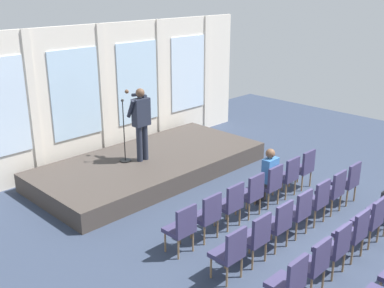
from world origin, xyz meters
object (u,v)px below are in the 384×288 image
at_px(chair_r0_c1, 208,214).
at_px(chair_r2_c0, 290,281).
at_px(chair_r0_c2, 231,203).
at_px(chair_r0_c3, 251,192).
at_px(mic_stand, 125,148).
at_px(chair_r2_c2, 335,246).
at_px(chair_r1_c3, 298,210).
at_px(chair_r1_c6, 349,180).
at_px(chair_r1_c5, 333,189).
at_px(audience_r0_c4, 268,174).
at_px(chair_r0_c4, 271,183).
at_px(chair_r1_c1, 256,236).
at_px(speaker, 141,119).
at_px(chair_r0_c0, 182,226).
at_px(chair_r0_c5, 288,174).
at_px(chair_r0_c6, 304,166).
at_px(chair_r2_c4, 371,218).
at_px(chair_r1_c4, 317,199).
at_px(chair_r1_c2, 278,222).
at_px(chair_r2_c1, 314,262).
at_px(chair_r1_c0, 230,251).
at_px(chair_r2_c3, 354,231).

xyz_separation_m(chair_r0_c1, chair_r2_c0, (-0.66, -2.22, 0.00)).
xyz_separation_m(chair_r0_c2, chair_r0_c3, (0.66, 0.00, 0.00)).
relative_size(mic_stand, chair_r2_c2, 1.65).
distance_m(chair_r0_c1, chair_r1_c3, 1.72).
bearing_deg(chair_r1_c6, chair_r1_c5, 180.00).
height_order(chair_r0_c2, audience_r0_c4, audience_r0_c4).
distance_m(chair_r0_c3, chair_r0_c4, 0.66).
bearing_deg(chair_r1_c1, chair_r0_c2, 59.36).
bearing_deg(speaker, chair_r2_c0, -107.62).
xyz_separation_m(chair_r1_c1, chair_r2_c2, (0.66, -1.11, 0.00)).
distance_m(chair_r0_c0, chair_r0_c5, 3.28).
height_order(mic_stand, chair_r0_c3, mic_stand).
bearing_deg(chair_r0_c0, chair_r0_c6, 0.00).
relative_size(chair_r0_c5, chair_r1_c1, 1.00).
relative_size(chair_r0_c2, chair_r2_c4, 1.00).
bearing_deg(chair_r1_c4, chair_r0_c0, 157.12).
height_order(chair_r0_c3, chair_r0_c4, same).
bearing_deg(speaker, chair_r0_c3, -85.33).
distance_m(audience_r0_c4, chair_r1_c2, 1.78).
height_order(chair_r0_c6, chair_r2_c0, same).
relative_size(chair_r0_c2, chair_r2_c2, 1.00).
height_order(chair_r0_c5, chair_r1_c6, same).
distance_m(chair_r0_c1, chair_r2_c0, 2.31).
bearing_deg(chair_r0_c4, mic_stand, 110.30).
xyz_separation_m(chair_r0_c6, chair_r2_c2, (-2.63, -2.22, 0.00)).
distance_m(mic_stand, chair_r2_c1, 5.67).
bearing_deg(chair_r1_c0, mic_stand, 73.12).
height_order(chair_r0_c2, chair_r1_c1, same).
height_order(chair_r0_c6, chair_r1_c5, same).
xyz_separation_m(chair_r0_c0, chair_r0_c2, (1.31, 0.00, 0.00)).
distance_m(chair_r0_c2, chair_r2_c3, 2.31).
bearing_deg(chair_r0_c0, chair_r1_c5, -18.66).
distance_m(chair_r0_c4, audience_r0_c4, 0.20).
relative_size(chair_r0_c2, chair_r2_c3, 1.00).
bearing_deg(chair_r2_c2, chair_r1_c0, 139.83).
bearing_deg(chair_r2_c1, audience_r0_c4, 49.42).
bearing_deg(chair_r2_c3, chair_r2_c4, 0.00).
distance_m(audience_r0_c4, chair_r1_c5, 1.37).
bearing_deg(chair_r0_c5, mic_stand, 119.37).
height_order(chair_r1_c2, chair_r2_c1, same).
distance_m(chair_r0_c3, chair_r1_c5, 1.72).
xyz_separation_m(chair_r2_c0, chair_r2_c3, (1.97, 0.00, 0.00)).
relative_size(mic_stand, chair_r0_c1, 1.65).
distance_m(chair_r0_c1, chair_r1_c6, 3.47).
height_order(chair_r0_c2, chair_r2_c0, same).
xyz_separation_m(mic_stand, chair_r2_c2, (-0.06, -5.62, -0.25)).
bearing_deg(audience_r0_c4, chair_r1_c4, -90.00).
relative_size(speaker, chair_r0_c2, 1.91).
xyz_separation_m(audience_r0_c4, chair_r2_c4, (0.00, -2.30, -0.19)).
bearing_deg(mic_stand, chair_r0_c5, -60.63).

